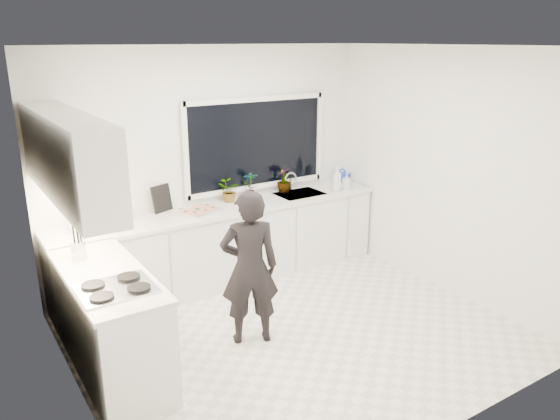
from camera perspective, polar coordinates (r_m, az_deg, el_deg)
floor at (r=5.48m, az=1.66°, el=-12.85°), size 4.00×3.50×0.02m
wall_back at (r=6.41m, az=-7.24°, el=4.66°), size 4.00×0.02×2.70m
wall_left at (r=4.19m, az=-21.46°, el=-3.46°), size 0.02×3.50×2.70m
wall_right at (r=6.27m, az=17.09°, el=3.73°), size 0.02×3.50×2.70m
ceiling at (r=4.73m, az=1.96°, el=16.88°), size 4.00×3.50×0.02m
window at (r=6.62m, az=-2.48°, el=6.95°), size 1.80×0.02×1.00m
base_cabinets_back at (r=6.41m, az=-5.71°, el=-3.80°), size 3.92×0.58×0.88m
base_cabinets_left at (r=4.93m, az=-17.26°, el=-11.41°), size 0.58×1.60×0.88m
countertop_back at (r=6.25m, az=-5.79°, el=0.10°), size 3.94×0.62×0.04m
countertop_left at (r=4.74m, az=-17.75°, el=-6.52°), size 0.62×1.60×0.04m
upper_cabinets at (r=4.76m, az=-21.37°, el=5.27°), size 0.34×2.10×0.70m
sink at (r=6.79m, az=2.05°, el=1.33°), size 0.58×0.42×0.14m
faucet at (r=6.91m, az=1.11°, el=2.99°), size 0.03×0.03×0.22m
stovetop at (r=4.41m, az=-16.78°, el=-7.77°), size 0.56×0.48×0.03m
person at (r=5.05m, az=-3.20°, el=-6.05°), size 0.64×0.53×1.49m
pizza_tray at (r=6.09m, az=-8.47°, el=-0.14°), size 0.52×0.46×0.03m
pizza at (r=6.08m, az=-8.48°, el=0.01°), size 0.47×0.41×0.01m
watering_can at (r=7.36m, az=6.46°, el=3.42°), size 0.14×0.14×0.13m
paper_towel_roll at (r=5.80m, az=-20.72°, el=-0.83°), size 0.12×0.12×0.26m
knife_block at (r=5.92m, az=-17.27°, el=-0.31°), size 0.15×0.13×0.22m
utensil_crock at (r=5.09m, az=-20.31°, el=-3.89°), size 0.15×0.15×0.16m
picture_frame_large at (r=6.01m, az=-17.26°, el=0.26°), size 0.22×0.06×0.28m
picture_frame_small at (r=6.17m, az=-12.26°, el=1.20°), size 0.24×0.10×0.30m
herb_plants at (r=6.56m, az=-2.97°, el=2.52°), size 1.06×0.31×0.33m
soap_bottles at (r=6.92m, az=6.23°, el=3.21°), size 0.31×0.16×0.32m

